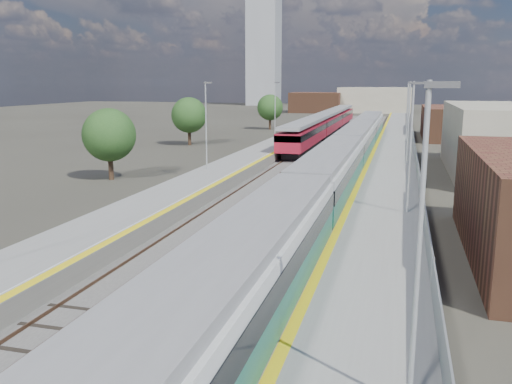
% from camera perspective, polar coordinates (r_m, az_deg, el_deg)
% --- Properties ---
extents(ground, '(320.00, 320.00, 0.00)m').
position_cam_1_polar(ground, '(60.79, 9.23, 3.33)').
color(ground, '#47443A').
rests_on(ground, ground).
extents(ballast_bed, '(10.50, 155.00, 0.06)m').
position_cam_1_polar(ballast_bed, '(63.51, 7.45, 3.76)').
color(ballast_bed, '#565451').
rests_on(ballast_bed, ground).
extents(tracks, '(8.96, 160.00, 0.17)m').
position_cam_1_polar(tracks, '(65.07, 8.18, 3.99)').
color(tracks, '#4C3323').
rests_on(tracks, ground).
extents(platform_right, '(4.70, 155.00, 8.52)m').
position_cam_1_polar(platform_right, '(62.89, 14.29, 3.89)').
color(platform_right, slate).
rests_on(platform_right, ground).
extents(platform_left, '(4.30, 155.00, 8.52)m').
position_cam_1_polar(platform_left, '(64.68, 1.47, 4.43)').
color(platform_left, slate).
rests_on(platform_left, ground).
extents(buildings, '(72.00, 185.50, 40.00)m').
position_cam_1_polar(buildings, '(150.47, 6.01, 12.28)').
color(buildings, brown).
rests_on(buildings, ground).
extents(green_train, '(3.00, 83.32, 3.30)m').
position_cam_1_polar(green_train, '(47.70, 9.48, 3.93)').
color(green_train, black).
rests_on(green_train, ground).
extents(red_train, '(2.92, 59.12, 3.68)m').
position_cam_1_polar(red_train, '(86.08, 7.40, 7.20)').
color(red_train, black).
rests_on(red_train, ground).
extents(tree_a, '(4.63, 4.63, 6.28)m').
position_cam_1_polar(tree_a, '(49.08, -15.20, 5.81)').
color(tree_a, '#382619').
rests_on(tree_a, ground).
extents(tree_b, '(4.79, 4.79, 6.49)m').
position_cam_1_polar(tree_b, '(74.51, -7.07, 8.03)').
color(tree_b, '#382619').
rests_on(tree_b, ground).
extents(tree_c, '(4.65, 4.65, 6.31)m').
position_cam_1_polar(tree_c, '(99.12, 1.49, 8.89)').
color(tree_c, '#382619').
rests_on(tree_c, ground).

